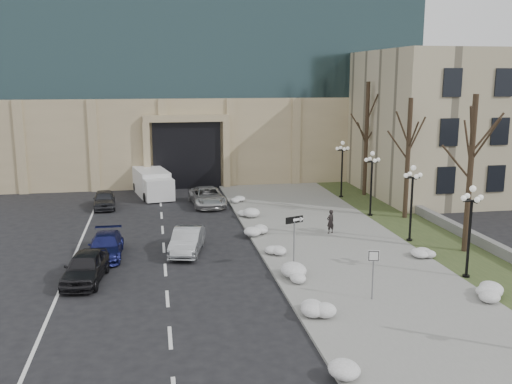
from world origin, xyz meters
TOP-DOWN VIEW (x-y plane):
  - ground at (0.00, 0.00)m, footprint 160.00×160.00m
  - sidewalk at (3.50, 14.00)m, footprint 9.00×40.00m
  - curb at (-1.00, 14.00)m, footprint 0.30×40.00m
  - grass_strip at (10.00, 14.00)m, footprint 4.00×40.00m
  - stone_wall at (12.00, 16.00)m, footprint 0.50×30.00m
  - classical_building at (22.00, 27.98)m, footprint 22.00×18.12m
  - car_a at (-10.39, 8.95)m, footprint 2.30×4.57m
  - car_b at (-5.18, 12.78)m, footprint 2.43×4.61m
  - car_c at (-9.71, 12.80)m, footprint 1.85×4.47m
  - car_d at (-2.90, 24.60)m, footprint 2.75×5.31m
  - car_e at (-10.76, 25.23)m, footprint 1.85×4.07m
  - pedestrian at (4.01, 14.89)m, footprint 0.66×0.56m
  - box_truck at (-7.11, 29.38)m, footprint 3.60×7.10m
  - one_way_sign at (0.26, 8.74)m, footprint 1.08×0.48m
  - keep_sign at (2.56, 4.05)m, footprint 0.50×0.20m
  - snow_clump_a at (-0.67, -2.23)m, footprint 1.10×1.60m
  - snow_clump_b at (-0.37, 3.01)m, footprint 1.10×1.60m
  - snow_clump_c at (-0.60, 7.11)m, footprint 1.10×1.60m
  - snow_clump_d at (-0.43, 11.10)m, footprint 1.10×1.60m
  - snow_clump_e at (-0.62, 15.45)m, footprint 1.10×1.60m
  - snow_clump_f at (-0.56, 20.31)m, footprint 1.10×1.60m
  - snow_clump_g at (-0.36, 24.89)m, footprint 1.10×1.60m
  - snow_clump_h at (7.80, 3.24)m, footprint 1.10×1.60m
  - snow_clump_i at (7.68, 9.47)m, footprint 1.10×1.60m
  - lamppost_a at (8.30, 6.00)m, footprint 1.18×1.18m
  - lamppost_b at (8.30, 12.50)m, footprint 1.18×1.18m
  - lamppost_c at (8.30, 19.00)m, footprint 1.18×1.18m
  - lamppost_d at (8.30, 25.50)m, footprint 1.18×1.18m
  - tree_near at (10.50, 10.00)m, footprint 3.20×3.20m
  - tree_mid at (10.50, 18.00)m, footprint 3.20×3.20m
  - tree_far at (10.50, 26.00)m, footprint 3.20×3.20m

SIDE VIEW (x-z plane):
  - ground at x=0.00m, z-range 0.00..0.00m
  - grass_strip at x=10.00m, z-range 0.00..0.10m
  - sidewalk at x=3.50m, z-range 0.00..0.12m
  - curb at x=-1.00m, z-range 0.00..0.14m
  - snow_clump_a at x=-0.67m, z-range 0.12..0.48m
  - snow_clump_b at x=-0.37m, z-range 0.12..0.48m
  - snow_clump_c at x=-0.60m, z-range 0.12..0.48m
  - snow_clump_d at x=-0.43m, z-range 0.12..0.48m
  - snow_clump_e at x=-0.62m, z-range 0.12..0.48m
  - snow_clump_f at x=-0.56m, z-range 0.12..0.48m
  - snow_clump_g at x=-0.36m, z-range 0.12..0.48m
  - snow_clump_h at x=7.80m, z-range 0.12..0.48m
  - snow_clump_i at x=7.68m, z-range 0.12..0.48m
  - stone_wall at x=12.00m, z-range 0.00..0.70m
  - car_c at x=-9.71m, z-range 0.00..1.29m
  - car_e at x=-10.76m, z-range 0.00..1.36m
  - car_d at x=-2.90m, z-range 0.00..1.43m
  - car_b at x=-5.18m, z-range 0.00..1.44m
  - car_a at x=-10.39m, z-range 0.00..1.50m
  - pedestrian at x=4.01m, z-range 0.12..1.64m
  - box_truck at x=-7.11m, z-range -0.03..2.12m
  - keep_sign at x=2.56m, z-range 0.57..2.97m
  - one_way_sign at x=0.26m, z-range 0.95..3.86m
  - lamppost_a at x=8.30m, z-range 0.69..5.45m
  - lamppost_b at x=8.30m, z-range 0.69..5.45m
  - lamppost_c at x=8.30m, z-range 0.69..5.45m
  - lamppost_d at x=8.30m, z-range 0.69..5.45m
  - tree_mid at x=10.50m, z-range 1.25..9.75m
  - tree_near at x=10.50m, z-range 1.33..10.33m
  - classical_building at x=22.00m, z-range 0.00..12.00m
  - tree_far at x=10.50m, z-range 1.40..10.90m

